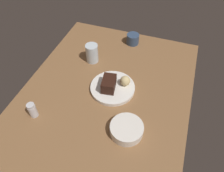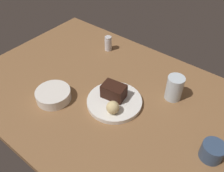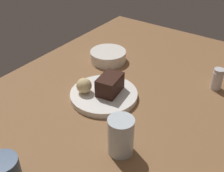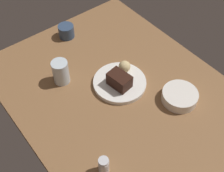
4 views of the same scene
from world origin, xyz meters
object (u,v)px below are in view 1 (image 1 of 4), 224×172
at_px(chocolate_cake_slice, 109,84).
at_px(salt_shaker, 32,110).
at_px(water_glass, 92,53).
at_px(side_bowl, 127,129).
at_px(bread_roll, 125,81).
at_px(coffee_cup, 133,39).
at_px(dessert_plate, 113,88).

height_order(chocolate_cake_slice, salt_shaker, chocolate_cake_slice).
height_order(water_glass, side_bowl, water_glass).
height_order(bread_roll, side_bowl, bread_roll).
bearing_deg(side_bowl, bread_roll, 18.24).
xyz_separation_m(bread_roll, water_glass, (0.14, 0.24, 0.01)).
bearing_deg(side_bowl, chocolate_cake_slice, 37.16).
relative_size(chocolate_cake_slice, water_glass, 0.87).
height_order(chocolate_cake_slice, water_glass, water_glass).
distance_m(salt_shaker, side_bowl, 0.44).
bearing_deg(side_bowl, coffee_cup, 13.05).
bearing_deg(bread_roll, dessert_plate, 122.48).
bearing_deg(dessert_plate, water_glass, 46.75).
distance_m(dessert_plate, chocolate_cake_slice, 0.05).
relative_size(dessert_plate, chocolate_cake_slice, 2.41).
bearing_deg(coffee_cup, salt_shaker, 157.18).
distance_m(dessert_plate, side_bowl, 0.26).
bearing_deg(coffee_cup, side_bowl, -166.95).
relative_size(water_glass, side_bowl, 0.74).
xyz_separation_m(side_bowl, coffee_cup, (0.63, 0.15, 0.01)).
distance_m(dessert_plate, salt_shaker, 0.40).
bearing_deg(salt_shaker, bread_roll, -48.57).
bearing_deg(chocolate_cake_slice, water_glass, 41.95).
distance_m(dessert_plate, bread_roll, 0.07).
height_order(water_glass, coffee_cup, water_glass).
bearing_deg(chocolate_cake_slice, side_bowl, -142.84).
bearing_deg(dessert_plate, bread_roll, -57.52).
height_order(dessert_plate, side_bowl, side_bowl).
xyz_separation_m(salt_shaker, water_glass, (0.44, -0.11, 0.02)).
xyz_separation_m(dessert_plate, chocolate_cake_slice, (-0.02, 0.01, 0.04)).
xyz_separation_m(chocolate_cake_slice, coffee_cup, (0.42, -0.01, -0.02)).
xyz_separation_m(chocolate_cake_slice, bread_roll, (0.05, -0.07, -0.00)).
relative_size(bread_roll, coffee_cup, 0.67).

